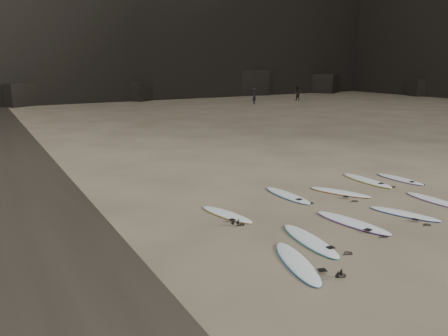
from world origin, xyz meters
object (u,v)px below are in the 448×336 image
object	(u,v)px
surfboard_4	(435,200)
surfboard_5	(227,214)
surfboard_2	(352,222)
surfboard_9	(400,179)
surfboard_1	(310,240)
surfboard_6	(288,195)
surfboard_8	(367,180)
surfboard_3	(404,214)
surfboard_0	(297,262)
surfboard_7	(340,192)
person_a	(254,96)
person_b	(297,93)

from	to	relation	value
surfboard_4	surfboard_5	bearing A→B (deg)	160.96
surfboard_2	surfboard_9	distance (m)	6.16
surfboard_1	surfboard_6	world-z (taller)	surfboard_1
surfboard_1	surfboard_9	distance (m)	8.17
surfboard_2	surfboard_8	world-z (taller)	surfboard_2
surfboard_3	surfboard_0	bearing A→B (deg)	170.09
surfboard_1	surfboard_7	distance (m)	4.98
person_a	surfboard_0	bearing A→B (deg)	-165.89
surfboard_7	person_b	distance (m)	39.96
surfboard_7	surfboard_9	bearing A→B (deg)	-23.55
surfboard_4	person_a	bearing A→B (deg)	66.30
surfboard_3	surfboard_5	distance (m)	5.77
person_b	surfboard_1	bearing A→B (deg)	-43.11
surfboard_7	surfboard_3	bearing A→B (deg)	-114.20
surfboard_3	surfboard_9	world-z (taller)	same
surfboard_8	person_a	bearing A→B (deg)	65.62
surfboard_6	surfboard_8	world-z (taller)	surfboard_8
surfboard_5	person_a	world-z (taller)	person_a
surfboard_4	surfboard_6	bearing A→B (deg)	143.36
surfboard_1	person_a	distance (m)	39.85
surfboard_3	surfboard_2	bearing A→B (deg)	151.93
surfboard_7	person_b	size ratio (longest dim) A/B	1.23
surfboard_2	surfboard_3	xyz separation A→B (m)	(2.07, -0.25, -0.01)
surfboard_2	surfboard_9	xyz separation A→B (m)	(5.53, 2.70, -0.01)
surfboard_0	surfboard_5	size ratio (longest dim) A/B	1.12
surfboard_1	surfboard_8	world-z (taller)	same
surfboard_8	surfboard_7	bearing A→B (deg)	-161.06
surfboard_6	person_b	world-z (taller)	person_b
surfboard_1	surfboard_3	distance (m)	4.10
surfboard_4	surfboard_9	bearing A→B (deg)	62.33
surfboard_0	surfboard_7	bearing A→B (deg)	53.39
surfboard_0	person_a	xyz separation A→B (m)	(22.01, 34.86, 0.85)
surfboard_2	surfboard_0	bearing A→B (deg)	-167.45
surfboard_2	surfboard_5	world-z (taller)	surfboard_2
surfboard_1	surfboard_7	world-z (taller)	surfboard_1
surfboard_8	surfboard_9	world-z (taller)	surfboard_8
surfboard_8	surfboard_0	bearing A→B (deg)	-146.95
surfboard_0	surfboard_2	bearing A→B (deg)	38.88
surfboard_2	person_a	world-z (taller)	person_a
surfboard_7	surfboard_8	world-z (taller)	surfboard_8
surfboard_7	surfboard_9	world-z (taller)	surfboard_7
surfboard_8	person_a	world-z (taller)	person_a
person_b	surfboard_4	bearing A→B (deg)	-36.72
surfboard_7	person_a	bearing A→B (deg)	35.60
surfboard_4	surfboard_6	xyz separation A→B (m)	(-4.17, 3.09, 0.00)
surfboard_2	person_b	world-z (taller)	person_b
surfboard_9	person_b	xyz separation A→B (m)	(20.39, 31.83, 0.92)
surfboard_7	surfboard_8	xyz separation A→B (m)	(2.17, 0.68, 0.00)
surfboard_9	person_a	world-z (taller)	person_a
surfboard_2	person_a	distance (m)	38.47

